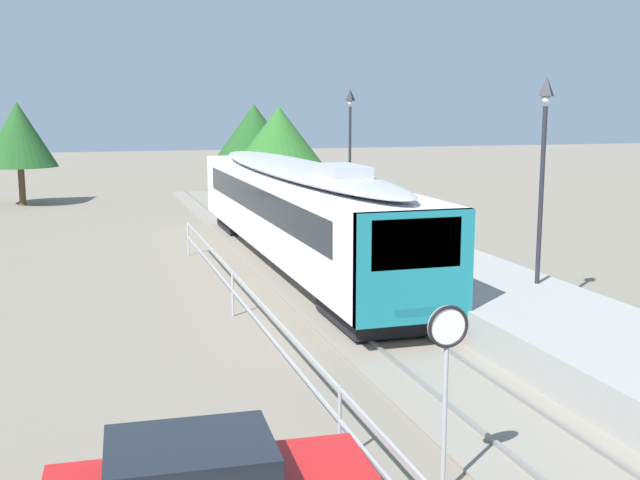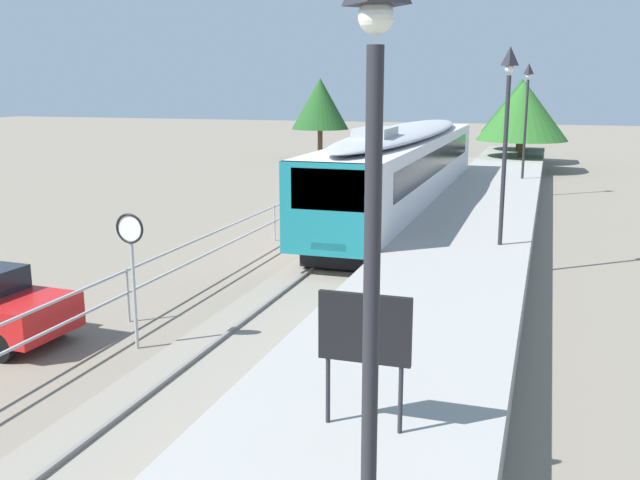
{
  "view_description": "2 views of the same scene",
  "coord_description": "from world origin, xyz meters",
  "px_view_note": "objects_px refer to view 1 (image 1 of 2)",
  "views": [
    {
      "loc": [
        -6.89,
        1.22,
        5.47
      ],
      "look_at": [
        -1.0,
        20.62,
        2.0
      ],
      "focal_mm": 43.61,
      "sensor_mm": 36.0,
      "label": 1
    },
    {
      "loc": [
        5.51,
        -1.23,
        5.23
      ],
      "look_at": [
        0.4,
        14.62,
        1.6
      ],
      "focal_mm": 39.8,
      "sensor_mm": 36.0,
      "label": 2
    }
  ],
  "objects_px": {
    "platform_lamp_mid_platform": "(544,141)",
    "platform_lamp_far_end": "(350,127)",
    "speed_limit_sign": "(447,353)",
    "commuter_train": "(295,205)"
  },
  "relations": [
    {
      "from": "commuter_train",
      "to": "speed_limit_sign",
      "type": "relative_size",
      "value": 7.42
    },
    {
      "from": "platform_lamp_mid_platform",
      "to": "commuter_train",
      "type": "bearing_deg",
      "value": 117.87
    },
    {
      "from": "commuter_train",
      "to": "speed_limit_sign",
      "type": "xyz_separation_m",
      "value": [
        -2.21,
        -16.33,
        -0.03
      ]
    },
    {
      "from": "platform_lamp_mid_platform",
      "to": "speed_limit_sign",
      "type": "bearing_deg",
      "value": -129.24
    },
    {
      "from": "platform_lamp_mid_platform",
      "to": "speed_limit_sign",
      "type": "relative_size",
      "value": 1.91
    },
    {
      "from": "platform_lamp_mid_platform",
      "to": "speed_limit_sign",
      "type": "xyz_separation_m",
      "value": [
        -6.58,
        -8.06,
        -2.5
      ]
    },
    {
      "from": "platform_lamp_far_end",
      "to": "speed_limit_sign",
      "type": "height_order",
      "value": "platform_lamp_far_end"
    },
    {
      "from": "platform_lamp_far_end",
      "to": "speed_limit_sign",
      "type": "xyz_separation_m",
      "value": [
        -6.58,
        -23.19,
        -2.5
      ]
    },
    {
      "from": "platform_lamp_far_end",
      "to": "platform_lamp_mid_platform",
      "type": "bearing_deg",
      "value": -90.0
    },
    {
      "from": "platform_lamp_mid_platform",
      "to": "platform_lamp_far_end",
      "type": "xyz_separation_m",
      "value": [
        0.0,
        15.13,
        0.0
      ]
    }
  ]
}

